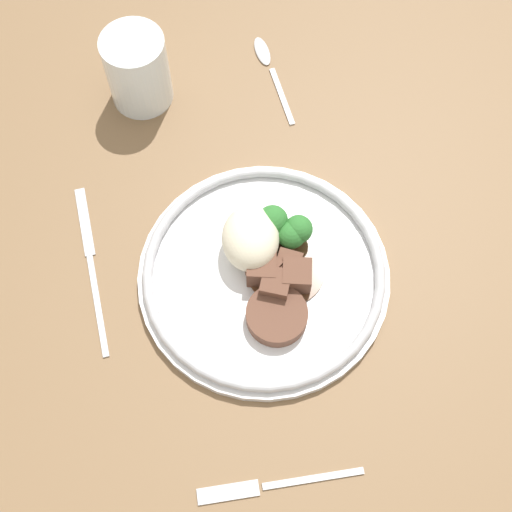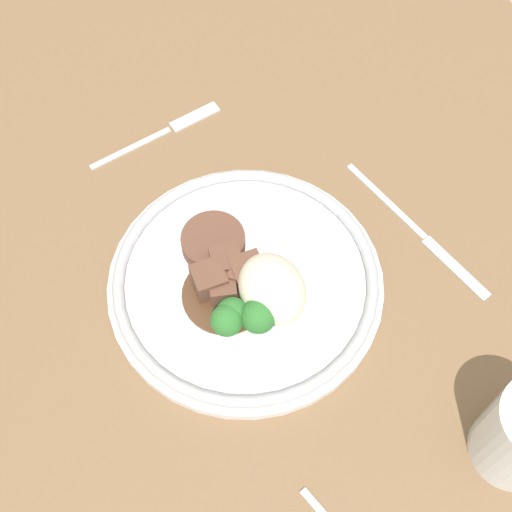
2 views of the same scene
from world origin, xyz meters
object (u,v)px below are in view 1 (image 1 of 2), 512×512
(plate, at_px, (265,268))
(spoon, at_px, (269,62))
(fork, at_px, (264,486))
(knife, at_px, (91,260))
(juice_glass, at_px, (138,73))

(plate, relative_size, spoon, 1.98)
(fork, bearing_deg, spoon, -99.77)
(knife, distance_m, spoon, 0.35)
(plate, distance_m, knife, 0.20)
(juice_glass, xyz_separation_m, fork, (-0.49, -0.14, -0.04))
(knife, bearing_deg, juice_glass, -24.68)
(knife, xyz_separation_m, spoon, (0.28, -0.22, 0.00))
(knife, height_order, spoon, spoon)
(plate, bearing_deg, juice_glass, 29.63)
(fork, bearing_deg, knife, -60.32)
(juice_glass, height_order, fork, juice_glass)
(plate, height_order, knife, plate)
(plate, height_order, fork, plate)
(plate, bearing_deg, knife, 83.12)
(fork, relative_size, knife, 0.82)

